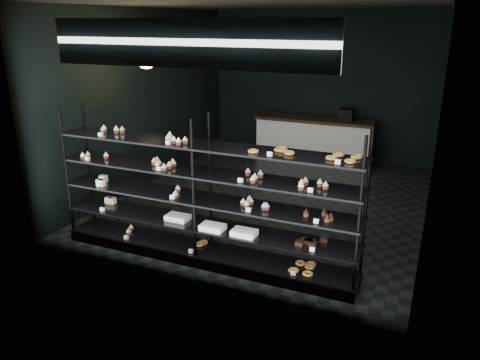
% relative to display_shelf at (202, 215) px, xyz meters
% --- Properties ---
extents(room, '(5.01, 6.01, 3.20)m').
position_rel_display_shelf_xyz_m(room, '(0.10, 2.45, 0.97)').
color(room, black).
rests_on(room, ground).
extents(display_shelf, '(4.00, 0.50, 1.91)m').
position_rel_display_shelf_xyz_m(display_shelf, '(0.00, 0.00, 0.00)').
color(display_shelf, black).
rests_on(display_shelf, room).
extents(signage, '(3.30, 0.05, 0.50)m').
position_rel_display_shelf_xyz_m(signage, '(0.10, -0.48, 2.12)').
color(signage, '#0E0C3F').
rests_on(signage, room).
extents(pendant_lamp, '(0.34, 0.34, 0.90)m').
position_rel_display_shelf_xyz_m(pendant_lamp, '(-1.57, 1.28, 1.82)').
color(pendant_lamp, black).
rests_on(pendant_lamp, room).
extents(service_counter, '(2.55, 0.65, 1.23)m').
position_rel_display_shelf_xyz_m(service_counter, '(0.14, 4.95, -0.13)').
color(service_counter, silver).
rests_on(service_counter, room).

